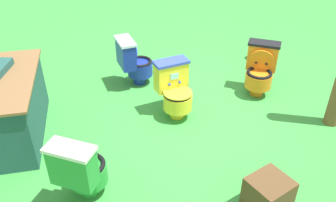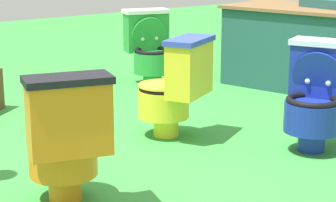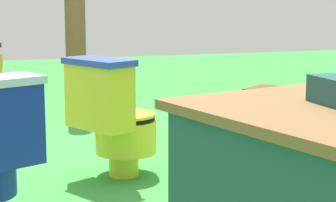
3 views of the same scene
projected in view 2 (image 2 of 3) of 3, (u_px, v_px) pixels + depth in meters
The scene contains 6 objects.
ground at pixel (149, 142), 4.42m from camera, with size 14.00×14.00×0.00m, color green.
toilet_orange at pixel (66, 138), 3.29m from camera, with size 0.58×0.52×0.73m.
toilet_green at pixel (150, 47), 6.07m from camera, with size 0.59×0.53×0.73m.
toilet_blue at pixel (317, 94), 4.22m from camera, with size 0.57×0.61×0.73m.
toilet_yellow at pixel (175, 87), 4.45m from camera, with size 0.62×0.58×0.73m.
vendor_table at pixel (306, 46), 6.01m from camera, with size 1.62×1.18×0.85m.
Camera 2 is at (3.44, -2.44, 1.38)m, focal length 67.49 mm.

